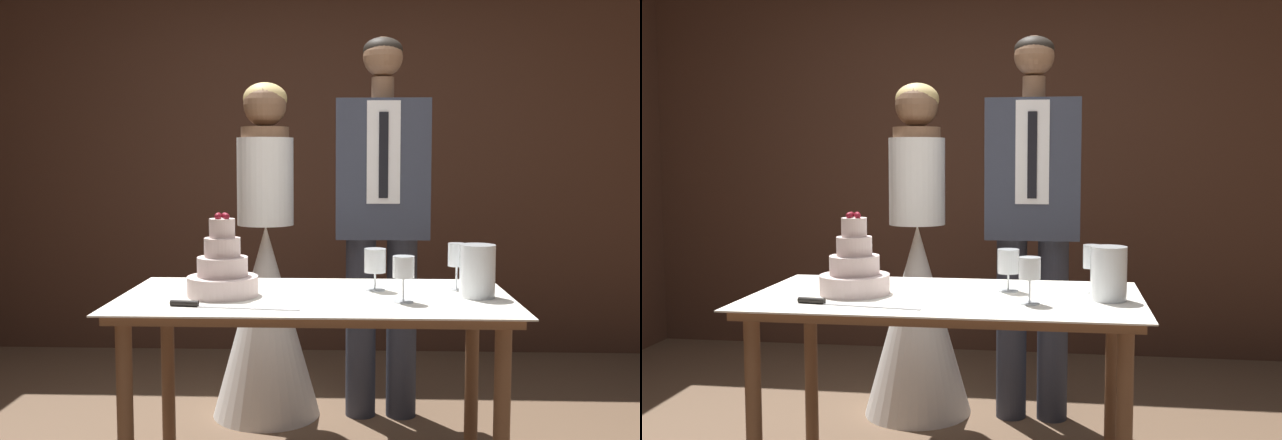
# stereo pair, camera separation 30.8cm
# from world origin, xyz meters

# --- Properties ---
(wall_back) EXTENTS (4.78, 0.12, 2.64)m
(wall_back) POSITION_xyz_m (0.00, 2.26, 1.32)
(wall_back) COLOR #472B1E
(wall_back) RESTS_ON ground_plane
(cake_table) EXTENTS (1.46, 0.76, 0.78)m
(cake_table) POSITION_xyz_m (0.11, 0.11, 0.69)
(cake_table) COLOR brown
(cake_table) RESTS_ON ground_plane
(tiered_cake) EXTENTS (0.26, 0.26, 0.31)m
(tiered_cake) POSITION_xyz_m (-0.24, 0.09, 0.87)
(tiered_cake) COLOR beige
(tiered_cake) RESTS_ON cake_table
(cake_knife) EXTENTS (0.46, 0.08, 0.02)m
(cake_knife) POSITION_xyz_m (-0.25, -0.12, 0.79)
(cake_knife) COLOR silver
(cake_knife) RESTS_ON cake_table
(wine_glass_near) EXTENTS (0.07, 0.07, 0.18)m
(wine_glass_near) POSITION_xyz_m (0.65, 0.24, 0.91)
(wine_glass_near) COLOR silver
(wine_glass_near) RESTS_ON cake_table
(wine_glass_middle) EXTENTS (0.08, 0.08, 0.16)m
(wine_glass_middle) POSITION_xyz_m (0.34, 0.22, 0.89)
(wine_glass_middle) COLOR silver
(wine_glass_middle) RESTS_ON cake_table
(wine_glass_far) EXTENTS (0.08, 0.08, 0.17)m
(wine_glass_far) POSITION_xyz_m (0.43, -0.01, 0.90)
(wine_glass_far) COLOR silver
(wine_glass_far) RESTS_ON cake_table
(hurricane_candle) EXTENTS (0.13, 0.13, 0.20)m
(hurricane_candle) POSITION_xyz_m (0.71, 0.10, 0.87)
(hurricane_candle) COLOR silver
(hurricane_candle) RESTS_ON cake_table
(bride) EXTENTS (0.54, 0.54, 1.66)m
(bride) POSITION_xyz_m (-0.18, 0.99, 0.62)
(bride) COLOR white
(bride) RESTS_ON ground_plane
(groom) EXTENTS (0.45, 0.25, 1.88)m
(groom) POSITION_xyz_m (0.40, 0.99, 1.04)
(groom) COLOR #333847
(groom) RESTS_ON ground_plane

